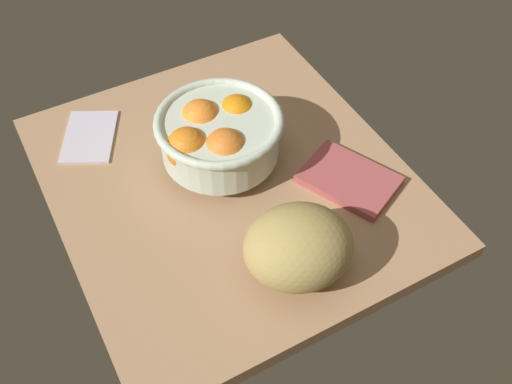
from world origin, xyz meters
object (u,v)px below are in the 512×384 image
object	(u,v)px
fruit_bowl	(217,135)
bread_loaf	(298,247)
napkin_folded	(89,136)
napkin_spare	(349,179)

from	to	relation	value
fruit_bowl	bread_loaf	bearing A→B (deg)	0.90
bread_loaf	napkin_folded	xyz separation A→B (cm)	(-43.84, -19.02, -5.53)
bread_loaf	napkin_spare	xyz separation A→B (cm)	(-11.10, 17.45, -5.23)
bread_loaf	napkin_spare	bearing A→B (deg)	122.46
fruit_bowl	napkin_spare	size ratio (longest dim) A/B	1.40
fruit_bowl	napkin_spare	xyz separation A→B (cm)	(15.18, 17.87, -6.19)
fruit_bowl	napkin_folded	distance (cm)	26.39
napkin_spare	fruit_bowl	bearing A→B (deg)	-130.36
bread_loaf	napkin_folded	distance (cm)	48.11
napkin_folded	napkin_spare	xyz separation A→B (cm)	(32.74, 36.48, 0.30)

